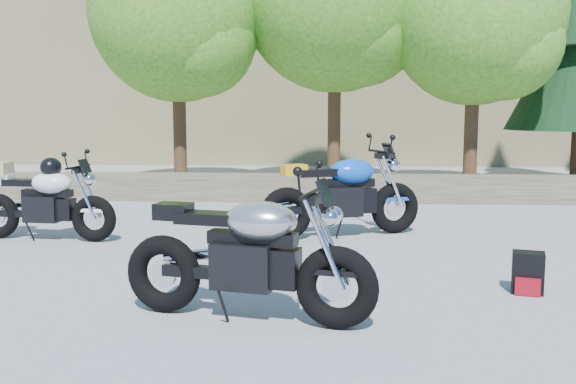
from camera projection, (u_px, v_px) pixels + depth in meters
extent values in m
plane|color=gray|center=(263.00, 276.00, 6.60)|extent=(90.00, 90.00, 0.00)
cube|color=#4C4132|center=(292.00, 188.00, 12.01)|extent=(22.00, 0.55, 0.50)
cylinder|color=#382314|center=(180.00, 119.00, 13.68)|extent=(0.28, 0.28, 3.02)
sphere|color=#2F6D18|center=(177.00, 10.00, 13.39)|extent=(3.67, 3.67, 3.67)
sphere|color=#2F6D18|center=(199.00, 40.00, 13.15)|extent=(2.38, 2.38, 2.38)
cylinder|color=#382314|center=(334.00, 111.00, 13.86)|extent=(0.28, 0.28, 3.36)
sphere|color=#2F6D18|center=(359.00, 23.00, 13.30)|extent=(2.64, 2.64, 2.64)
cylinder|color=#382314|center=(471.00, 122.00, 13.12)|extent=(0.28, 0.28, 2.91)
sphere|color=#2F6D18|center=(475.00, 12.00, 12.84)|extent=(3.54, 3.54, 3.54)
sphere|color=#2F6D18|center=(503.00, 42.00, 12.60)|extent=(2.29, 2.29, 2.29)
torus|color=black|center=(337.00, 287.00, 4.99)|extent=(0.68, 0.31, 0.66)
torus|color=black|center=(164.00, 274.00, 5.40)|extent=(0.68, 0.31, 0.66)
cylinder|color=silver|center=(337.00, 287.00, 4.99)|extent=(0.23, 0.09, 0.23)
cylinder|color=silver|center=(164.00, 274.00, 5.40)|extent=(0.23, 0.09, 0.23)
cube|color=black|center=(244.00, 265.00, 5.18)|extent=(0.55, 0.41, 0.37)
cube|color=black|center=(253.00, 238.00, 5.14)|extent=(0.74, 0.32, 0.10)
ellipsoid|color=#B7B8BD|center=(261.00, 221.00, 5.10)|extent=(0.67, 0.52, 0.31)
cube|color=black|center=(208.00, 218.00, 5.22)|extent=(0.56, 0.34, 0.09)
cube|color=black|center=(173.00, 211.00, 5.31)|extent=(0.33, 0.27, 0.13)
cylinder|color=black|center=(312.00, 193.00, 4.95)|extent=(0.18, 0.67, 0.03)
sphere|color=silver|center=(332.00, 216.00, 4.93)|extent=(0.19, 0.19, 0.19)
torus|color=black|center=(94.00, 219.00, 8.30)|extent=(0.62, 0.21, 0.61)
cylinder|color=silver|center=(94.00, 219.00, 8.30)|extent=(0.21, 0.06, 0.21)
cube|color=black|center=(44.00, 209.00, 8.40)|extent=(0.48, 0.33, 0.34)
cube|color=black|center=(47.00, 193.00, 8.36)|extent=(0.67, 0.22, 0.09)
ellipsoid|color=silver|center=(52.00, 183.00, 8.33)|extent=(0.58, 0.42, 0.29)
cube|color=black|center=(22.00, 182.00, 8.40)|extent=(0.49, 0.26, 0.09)
cube|color=silver|center=(2.00, 179.00, 8.44)|extent=(0.28, 0.22, 0.12)
cylinder|color=black|center=(78.00, 167.00, 8.24)|extent=(0.10, 0.62, 0.03)
sphere|color=silver|center=(90.00, 179.00, 8.24)|extent=(0.17, 0.17, 0.17)
ellipsoid|color=black|center=(51.00, 167.00, 8.31)|extent=(0.29, 0.30, 0.25)
torus|color=black|center=(395.00, 208.00, 8.87)|extent=(0.72, 0.43, 0.71)
torus|color=black|center=(286.00, 214.00, 8.36)|extent=(0.72, 0.43, 0.71)
cylinder|color=silver|center=(395.00, 208.00, 8.87)|extent=(0.24, 0.13, 0.24)
cylinder|color=silver|center=(286.00, 214.00, 8.36)|extent=(0.24, 0.13, 0.24)
cube|color=black|center=(341.00, 201.00, 8.59)|extent=(0.61, 0.51, 0.40)
cube|color=black|center=(346.00, 183.00, 8.58)|extent=(0.78, 0.45, 0.11)
ellipsoid|color=blue|center=(352.00, 171.00, 8.59)|extent=(0.75, 0.63, 0.34)
cube|color=black|center=(318.00, 173.00, 8.43)|extent=(0.60, 0.43, 0.10)
cube|color=orange|center=(294.00, 170.00, 8.32)|extent=(0.37, 0.32, 0.14)
cylinder|color=black|center=(381.00, 152.00, 8.70)|extent=(0.31, 0.69, 0.04)
sphere|color=silver|center=(393.00, 165.00, 8.78)|extent=(0.20, 0.20, 0.20)
cube|color=black|center=(528.00, 272.00, 5.99)|extent=(0.33, 0.27, 0.39)
cube|color=maroon|center=(528.00, 287.00, 5.89)|extent=(0.23, 0.10, 0.16)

